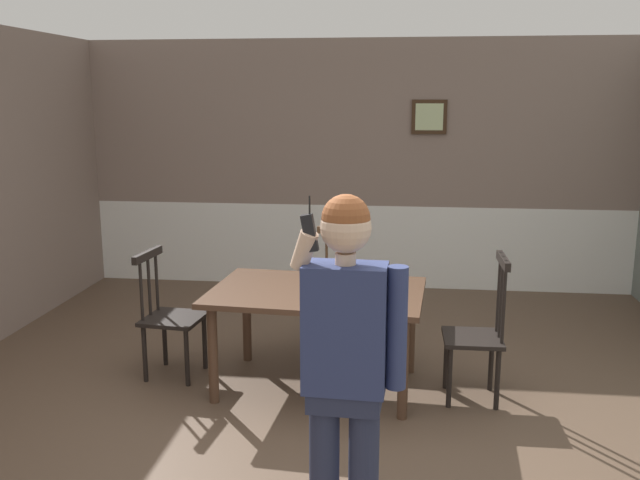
{
  "coord_description": "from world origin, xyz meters",
  "views": [
    {
      "loc": [
        0.48,
        -3.78,
        2.11
      ],
      "look_at": [
        0.07,
        -0.36,
        1.38
      ],
      "focal_mm": 38.51,
      "sensor_mm": 36.0,
      "label": 1
    }
  ],
  "objects_px": {
    "chair_by_doorway": "(169,316)",
    "person_figure": "(346,357)",
    "dining_table": "(317,301)",
    "chair_near_window": "(478,334)",
    "chair_at_table_head": "(337,290)"
  },
  "relations": [
    {
      "from": "dining_table",
      "to": "person_figure",
      "type": "relative_size",
      "value": 0.93
    },
    {
      "from": "dining_table",
      "to": "person_figure",
      "type": "height_order",
      "value": "person_figure"
    },
    {
      "from": "chair_at_table_head",
      "to": "person_figure",
      "type": "distance_m",
      "value": 2.81
    },
    {
      "from": "chair_by_doorway",
      "to": "chair_at_table_head",
      "type": "xyz_separation_m",
      "value": [
        1.21,
        0.8,
        0.01
      ]
    },
    {
      "from": "chair_near_window",
      "to": "dining_table",
      "type": "bearing_deg",
      "value": 85.49
    },
    {
      "from": "chair_at_table_head",
      "to": "person_figure",
      "type": "xyz_separation_m",
      "value": [
        0.3,
        -2.75,
        0.49
      ]
    },
    {
      "from": "chair_near_window",
      "to": "chair_at_table_head",
      "type": "xyz_separation_m",
      "value": [
        -1.08,
        0.97,
        -0.0
      ]
    },
    {
      "from": "person_figure",
      "to": "dining_table",
      "type": "bearing_deg",
      "value": -76.27
    },
    {
      "from": "chair_by_doorway",
      "to": "person_figure",
      "type": "height_order",
      "value": "person_figure"
    },
    {
      "from": "dining_table",
      "to": "chair_near_window",
      "type": "bearing_deg",
      "value": -4.0
    },
    {
      "from": "dining_table",
      "to": "chair_at_table_head",
      "type": "bearing_deg",
      "value": 85.82
    },
    {
      "from": "dining_table",
      "to": "chair_at_table_head",
      "type": "relative_size",
      "value": 1.57
    },
    {
      "from": "person_figure",
      "to": "chair_at_table_head",
      "type": "bearing_deg",
      "value": -81.11
    },
    {
      "from": "chair_by_doorway",
      "to": "person_figure",
      "type": "relative_size",
      "value": 0.57
    },
    {
      "from": "chair_by_doorway",
      "to": "chair_near_window",
      "type": "bearing_deg",
      "value": 92.06
    }
  ]
}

